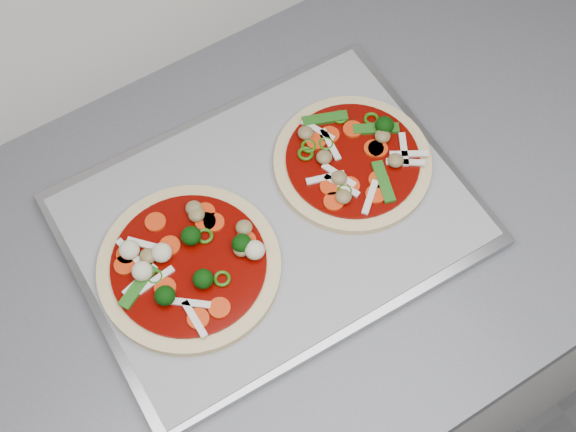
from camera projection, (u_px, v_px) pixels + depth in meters
base_cabinet at (390, 290)px, 1.45m from camera, size 3.60×0.60×0.86m
countertop at (429, 157)px, 1.05m from camera, size 3.60×0.60×0.04m
baking_tray at (271, 220)px, 0.98m from camera, size 0.48×0.36×0.02m
parchment at (271, 217)px, 0.97m from camera, size 0.46×0.33×0.00m
pizza_left at (189, 264)px, 0.93m from camera, size 0.23×0.23×0.04m
pizza_right at (353, 161)px, 0.99m from camera, size 0.23×0.23×0.03m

